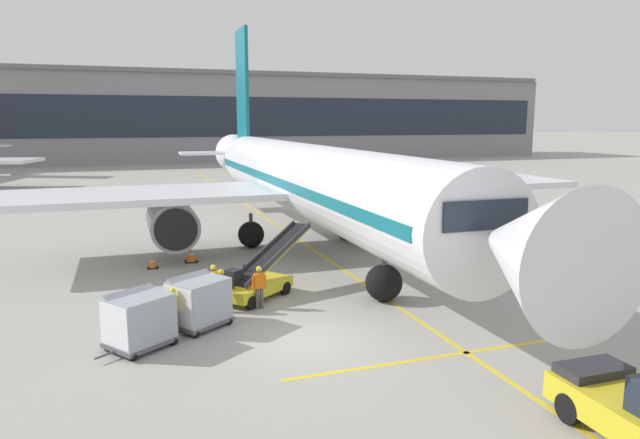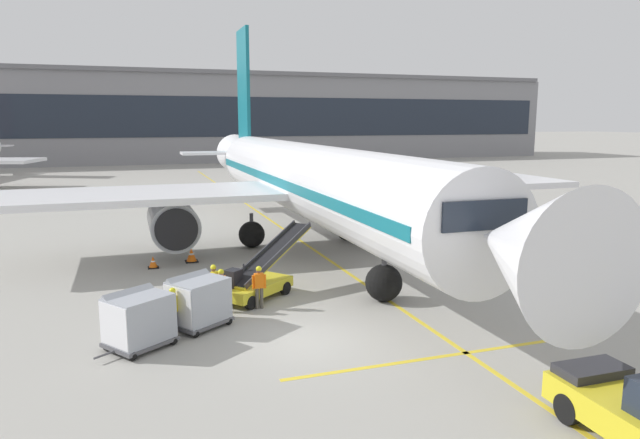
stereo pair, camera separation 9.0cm
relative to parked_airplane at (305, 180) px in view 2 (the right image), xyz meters
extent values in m
plane|color=#9E9B93|center=(-4.44, -14.02, -3.97)|extent=(600.00, 600.00, 0.00)
cylinder|color=white|center=(0.00, -0.76, 0.11)|extent=(4.10, 33.82, 4.08)
cube|color=#146B7A|center=(0.00, -0.76, 0.11)|extent=(4.14, 32.47, 0.49)
cone|color=white|center=(-0.01, -19.71, 0.11)|extent=(3.87, 4.08, 3.87)
cone|color=white|center=(0.01, 19.41, 0.42)|extent=(3.47, 6.52, 3.46)
cube|color=white|center=(-8.85, 0.09, -0.50)|extent=(16.07, 6.78, 0.36)
cylinder|color=#93969E|center=(-7.66, -0.59, -1.94)|extent=(2.53, 4.40, 2.53)
cylinder|color=black|center=(-7.66, -2.84, -1.94)|extent=(2.15, 0.12, 2.15)
cube|color=white|center=(8.85, 0.08, -0.50)|extent=(16.07, 6.78, 0.36)
cylinder|color=#93969E|center=(7.66, -0.60, -1.94)|extent=(2.53, 4.40, 2.53)
cylinder|color=black|center=(7.66, -2.85, -1.94)|extent=(2.15, 0.12, 2.15)
cube|color=#146B7A|center=(0.01, 17.78, 6.00)|extent=(0.28, 4.06, 10.15)
cube|color=white|center=(0.01, 17.45, 0.72)|extent=(10.93, 2.71, 0.20)
cube|color=#1E2633|center=(-0.01, -16.86, 0.72)|extent=(2.85, 1.84, 0.90)
cylinder|color=#47474C|center=(-0.01, -10.91, -2.56)|extent=(0.22, 0.22, 1.27)
sphere|color=black|center=(-0.01, -10.91, -3.19)|extent=(1.55, 1.55, 1.55)
cylinder|color=#47474C|center=(-3.06, 0.93, -2.56)|extent=(0.22, 0.22, 1.27)
sphere|color=black|center=(-3.06, 0.93, -3.19)|extent=(1.55, 1.55, 1.55)
cylinder|color=#47474C|center=(3.06, 0.93, -2.56)|extent=(0.22, 0.22, 1.27)
sphere|color=black|center=(3.06, 0.93, -3.19)|extent=(1.55, 1.55, 1.55)
cube|color=gold|center=(-5.03, -8.90, -3.47)|extent=(3.65, 3.38, 0.44)
cube|color=black|center=(-5.98, -9.21, -2.90)|extent=(0.82, 0.81, 0.70)
cylinder|color=#333338|center=(-5.46, -8.78, -2.85)|extent=(0.08, 0.08, 0.80)
cube|color=gold|center=(-4.07, -8.12, -2.32)|extent=(4.38, 3.79, 2.02)
cube|color=black|center=(-4.07, -8.12, -2.23)|extent=(4.18, 3.60, 1.87)
cube|color=#333338|center=(-3.79, -8.47, -2.20)|extent=(3.80, 3.10, 2.05)
cube|color=#333338|center=(-4.35, -7.78, -2.20)|extent=(3.80, 3.10, 2.05)
cylinder|color=black|center=(-3.64, -8.73, -3.69)|extent=(0.56, 0.51, 0.56)
cylinder|color=black|center=(-4.57, -7.58, -3.69)|extent=(0.56, 0.51, 0.56)
cylinder|color=black|center=(-5.49, -10.22, -3.69)|extent=(0.56, 0.51, 0.56)
cylinder|color=black|center=(-6.42, -9.08, -3.69)|extent=(0.56, 0.51, 0.56)
cube|color=#515156|center=(-7.66, -11.53, -3.76)|extent=(2.56, 2.46, 0.12)
cylinder|color=#4C4C51|center=(-8.76, -12.31, -3.77)|extent=(0.61, 0.46, 0.07)
cube|color=#9EA3AD|center=(-7.66, -11.53, -2.95)|extent=(2.42, 2.32, 1.50)
cube|color=#9EA3AD|center=(-7.89, -11.19, -2.43)|extent=(1.99, 1.73, 0.74)
cube|color=silver|center=(-8.45, -12.09, -2.95)|extent=(0.85, 1.20, 1.38)
sphere|color=black|center=(-8.70, -11.43, -3.82)|extent=(0.30, 0.30, 0.30)
sphere|color=black|center=(-7.92, -12.55, -3.82)|extent=(0.30, 0.30, 0.30)
sphere|color=black|center=(-7.39, -10.52, -3.82)|extent=(0.30, 0.30, 0.30)
sphere|color=black|center=(-6.61, -11.63, -3.82)|extent=(0.30, 0.30, 0.30)
cube|color=#515156|center=(-9.75, -12.86, -3.76)|extent=(2.56, 2.46, 0.12)
cylinder|color=#4C4C51|center=(-10.85, -13.63, -3.77)|extent=(0.61, 0.46, 0.07)
cube|color=#9EA3AD|center=(-9.75, -12.86, -2.95)|extent=(2.42, 2.32, 1.50)
cube|color=#9EA3AD|center=(-9.98, -12.52, -2.43)|extent=(1.99, 1.73, 0.74)
cube|color=silver|center=(-10.54, -13.41, -2.95)|extent=(0.85, 1.20, 1.38)
sphere|color=black|center=(-10.79, -12.76, -3.82)|extent=(0.30, 0.30, 0.30)
sphere|color=black|center=(-10.01, -13.88, -3.82)|extent=(0.30, 0.30, 0.30)
sphere|color=black|center=(-9.48, -11.85, -3.82)|extent=(0.30, 0.30, 0.30)
sphere|color=black|center=(-8.70, -12.96, -3.82)|extent=(0.30, 0.30, 0.30)
cube|color=#28282D|center=(1.10, -21.02, -2.82)|extent=(1.80, 0.99, 0.24)
cylinder|color=black|center=(2.02, -21.32, -3.59)|extent=(0.29, 0.76, 0.76)
cylinder|color=black|center=(0.17, -21.30, -3.59)|extent=(0.29, 0.76, 0.76)
cylinder|color=#514C42|center=(-5.22, -10.21, -3.54)|extent=(0.15, 0.15, 0.86)
cylinder|color=#514C42|center=(-5.04, -10.22, -3.54)|extent=(0.15, 0.15, 0.86)
cube|color=orange|center=(-5.13, -10.22, -2.82)|extent=(0.38, 0.25, 0.58)
cube|color=white|center=(-5.12, -10.09, -2.82)|extent=(0.34, 0.02, 0.08)
sphere|color=brown|center=(-5.13, -10.22, -2.41)|extent=(0.21, 0.21, 0.21)
sphere|color=yellow|center=(-5.13, -10.22, -2.34)|extent=(0.23, 0.23, 0.23)
cylinder|color=orange|center=(-5.37, -10.21, -2.87)|extent=(0.09, 0.09, 0.56)
cylinder|color=orange|center=(-4.89, -10.22, -2.87)|extent=(0.09, 0.09, 0.56)
cylinder|color=#514C42|center=(-6.75, -9.31, -3.54)|extent=(0.15, 0.15, 0.86)
cylinder|color=#514C42|center=(-6.84, -9.46, -3.54)|extent=(0.15, 0.15, 0.86)
cube|color=yellow|center=(-6.79, -9.39, -2.82)|extent=(0.41, 0.45, 0.58)
cube|color=white|center=(-6.69, -9.45, -2.82)|extent=(0.19, 0.29, 0.08)
sphere|color=brown|center=(-6.79, -9.39, -2.41)|extent=(0.21, 0.21, 0.21)
sphere|color=yellow|center=(-6.79, -9.39, -2.34)|extent=(0.23, 0.23, 0.23)
cylinder|color=yellow|center=(-6.66, -9.19, -2.87)|extent=(0.09, 0.09, 0.56)
cylinder|color=yellow|center=(-6.92, -9.59, -2.87)|extent=(0.09, 0.09, 0.56)
cylinder|color=#514C42|center=(-6.70, -10.17, -3.54)|extent=(0.15, 0.15, 0.86)
cylinder|color=#514C42|center=(-6.52, -10.18, -3.54)|extent=(0.15, 0.15, 0.86)
cube|color=orange|center=(-6.61, -10.18, -2.82)|extent=(0.39, 0.25, 0.58)
cube|color=white|center=(-6.61, -10.05, -2.82)|extent=(0.34, 0.02, 0.08)
sphere|color=#9E7051|center=(-6.61, -10.18, -2.41)|extent=(0.21, 0.21, 0.21)
sphere|color=yellow|center=(-6.61, -10.18, -2.34)|extent=(0.23, 0.23, 0.23)
cylinder|color=orange|center=(-6.85, -10.17, -2.87)|extent=(0.09, 0.09, 0.56)
cylinder|color=orange|center=(-6.37, -10.18, -2.87)|extent=(0.09, 0.09, 0.56)
cylinder|color=#333847|center=(-8.65, -12.24, -3.54)|extent=(0.15, 0.15, 0.86)
cylinder|color=#333847|center=(-8.56, -12.08, -3.54)|extent=(0.15, 0.15, 0.86)
cube|color=yellow|center=(-8.60, -12.16, -2.82)|extent=(0.39, 0.45, 0.58)
cube|color=white|center=(-8.71, -12.10, -2.82)|extent=(0.17, 0.30, 0.08)
sphere|color=beige|center=(-8.60, -12.16, -2.41)|extent=(0.21, 0.21, 0.21)
sphere|color=yellow|center=(-8.60, -12.16, -2.34)|extent=(0.23, 0.23, 0.23)
cylinder|color=yellow|center=(-8.72, -12.37, -2.87)|extent=(0.09, 0.09, 0.56)
cylinder|color=yellow|center=(-8.49, -11.95, -2.87)|extent=(0.09, 0.09, 0.56)
cube|color=black|center=(-8.84, -2.22, -3.95)|extent=(0.53, 0.53, 0.05)
cone|color=orange|center=(-8.84, -2.22, -3.64)|extent=(0.42, 0.42, 0.56)
cylinder|color=white|center=(-8.84, -2.22, -3.61)|extent=(0.23, 0.23, 0.07)
cube|color=black|center=(-6.84, -1.53, -3.95)|extent=(0.67, 0.67, 0.05)
cone|color=orange|center=(-6.84, -1.53, -3.57)|extent=(0.53, 0.53, 0.70)
cylinder|color=white|center=(-6.84, -1.53, -3.53)|extent=(0.29, 0.29, 0.08)
cube|color=yellow|center=(0.21, -0.76, -3.97)|extent=(0.20, 110.00, 0.01)
cube|color=yellow|center=(0.00, -16.73, -3.97)|extent=(12.00, 0.20, 0.01)
cube|color=gray|center=(8.55, 78.60, 3.70)|extent=(128.21, 18.21, 15.34)
cube|color=#1E2633|center=(8.55, 69.45, 4.08)|extent=(124.36, 0.10, 6.90)
cube|color=slate|center=(8.55, 76.78, 11.72)|extent=(126.93, 15.48, 0.70)
camera|label=1|loc=(-9.96, -31.74, 3.45)|focal=32.12mm
camera|label=2|loc=(-9.88, -31.77, 3.45)|focal=32.12mm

